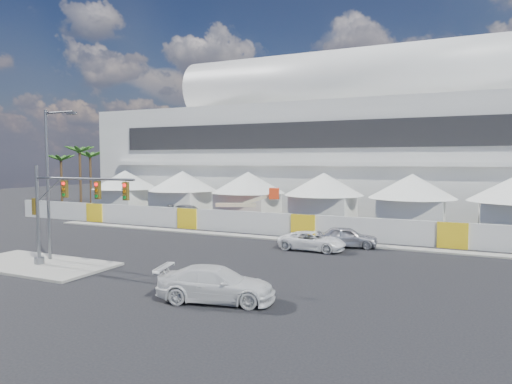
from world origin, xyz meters
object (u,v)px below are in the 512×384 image
at_px(lot_car_a, 418,230).
at_px(lot_car_c, 189,212).
at_px(sedan_silver, 347,237).
at_px(traffic_mast, 59,210).
at_px(pickup_near, 216,284).
at_px(pickup_curb, 312,241).
at_px(boom_lift, 230,216).
at_px(streetlight_median, 50,174).

xyz_separation_m(lot_car_a, lot_car_c, (-25.00, 2.08, 0.16)).
distance_m(sedan_silver, traffic_mast, 20.62).
distance_m(sedan_silver, lot_car_c, 22.23).
relative_size(sedan_silver, pickup_near, 0.83).
bearing_deg(traffic_mast, pickup_curb, 44.73).
distance_m(pickup_curb, lot_car_c, 21.49).
height_order(pickup_curb, pickup_near, pickup_near).
bearing_deg(pickup_near, pickup_curb, -15.49).
bearing_deg(boom_lift, streetlight_median, -118.21).
bearing_deg(sedan_silver, lot_car_c, 52.50).
relative_size(lot_car_a, lot_car_c, 0.71).
height_order(traffic_mast, boom_lift, traffic_mast).
distance_m(traffic_mast, streetlight_median, 3.31).
distance_m(lot_car_a, boom_lift, 18.17).
xyz_separation_m(lot_car_a, traffic_mast, (-19.02, -21.38, 3.03)).
bearing_deg(lot_car_c, lot_car_a, -77.98).
relative_size(pickup_near, lot_car_c, 1.03).
distance_m(lot_car_a, lot_car_c, 25.08).
height_order(lot_car_c, traffic_mast, traffic_mast).
relative_size(pickup_near, lot_car_a, 1.45).
relative_size(traffic_mast, boom_lift, 1.01).
relative_size(pickup_curb, traffic_mast, 0.62).
height_order(lot_car_a, traffic_mast, traffic_mast).
xyz_separation_m(pickup_near, lot_car_c, (-17.95, 25.02, -0.02)).
xyz_separation_m(pickup_near, traffic_mast, (-11.97, 1.56, 2.85)).
bearing_deg(traffic_mast, streetlight_median, 149.33).
relative_size(sedan_silver, boom_lift, 0.59).
xyz_separation_m(sedan_silver, lot_car_c, (-20.35, 8.95, 0.00)).
relative_size(lot_car_c, streetlight_median, 0.56).
xyz_separation_m(sedan_silver, streetlight_median, (-16.53, -13.23, 5.02)).
bearing_deg(pickup_near, traffic_mast, 68.54).
bearing_deg(streetlight_median, boom_lift, 81.03).
bearing_deg(streetlight_median, sedan_silver, 38.66).
height_order(sedan_silver, streetlight_median, streetlight_median).
relative_size(pickup_near, traffic_mast, 0.70).
height_order(sedan_silver, lot_car_a, sedan_silver).
distance_m(pickup_curb, traffic_mast, 17.60).
bearing_deg(lot_car_a, pickup_curb, 168.99).
xyz_separation_m(pickup_curb, lot_car_c, (-18.30, 11.25, 0.11)).
bearing_deg(boom_lift, pickup_near, -82.56).
bearing_deg(streetlight_median, pickup_near, -11.39).
height_order(pickup_near, streetlight_median, streetlight_median).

